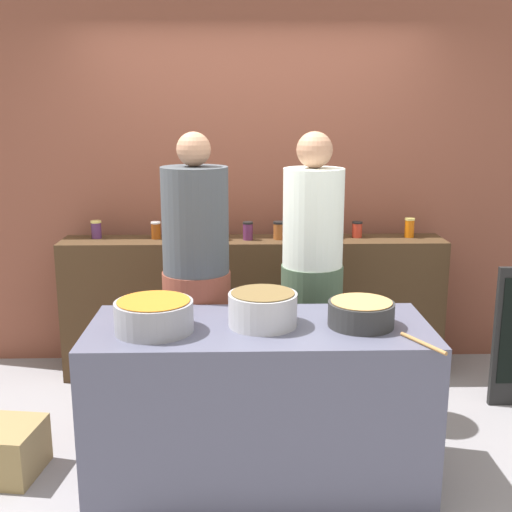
% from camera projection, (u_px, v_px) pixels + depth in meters
% --- Properties ---
extents(ground, '(12.00, 12.00, 0.00)m').
position_uv_depth(ground, '(258.00, 448.00, 3.63)').
color(ground, gray).
extents(storefront_wall, '(4.80, 0.12, 3.00)m').
position_uv_depth(storefront_wall, '(252.00, 163.00, 4.71)').
color(storefront_wall, brown).
rests_on(storefront_wall, ground).
extents(display_shelf, '(2.70, 0.36, 1.00)m').
position_uv_depth(display_shelf, '(253.00, 307.00, 4.59)').
color(display_shelf, '#422D1A').
rests_on(display_shelf, ground).
extents(prep_table, '(1.70, 0.70, 0.85)m').
position_uv_depth(prep_table, '(259.00, 404.00, 3.25)').
color(prep_table, '#505267').
rests_on(prep_table, ground).
extents(preserve_jar_0, '(0.07, 0.07, 0.13)m').
position_uv_depth(preserve_jar_0, '(96.00, 229.00, 4.50)').
color(preserve_jar_0, '#4E2958').
rests_on(preserve_jar_0, display_shelf).
extents(preserve_jar_1, '(0.07, 0.07, 0.12)m').
position_uv_depth(preserve_jar_1, '(156.00, 230.00, 4.48)').
color(preserve_jar_1, '#8A3C0F').
rests_on(preserve_jar_1, display_shelf).
extents(preserve_jar_2, '(0.08, 0.08, 0.12)m').
position_uv_depth(preserve_jar_2, '(202.00, 231.00, 4.46)').
color(preserve_jar_2, olive).
rests_on(preserve_jar_2, display_shelf).
extents(preserve_jar_3, '(0.07, 0.07, 0.13)m').
position_uv_depth(preserve_jar_3, '(219.00, 231.00, 4.45)').
color(preserve_jar_3, orange).
rests_on(preserve_jar_3, display_shelf).
extents(preserve_jar_4, '(0.07, 0.07, 0.13)m').
position_uv_depth(preserve_jar_4, '(248.00, 231.00, 4.45)').
color(preserve_jar_4, '#56234C').
rests_on(preserve_jar_4, display_shelf).
extents(preserve_jar_5, '(0.09, 0.09, 0.13)m').
position_uv_depth(preserve_jar_5, '(279.00, 230.00, 4.47)').
color(preserve_jar_5, brown).
rests_on(preserve_jar_5, display_shelf).
extents(preserve_jar_6, '(0.09, 0.09, 0.13)m').
position_uv_depth(preserve_jar_6, '(296.00, 228.00, 4.54)').
color(preserve_jar_6, red).
rests_on(preserve_jar_6, display_shelf).
extents(preserve_jar_7, '(0.07, 0.07, 0.14)m').
position_uv_depth(preserve_jar_7, '(314.00, 230.00, 4.41)').
color(preserve_jar_7, orange).
rests_on(preserve_jar_7, display_shelf).
extents(preserve_jar_8, '(0.07, 0.07, 0.14)m').
position_uv_depth(preserve_jar_8, '(330.00, 228.00, 4.50)').
color(preserve_jar_8, maroon).
rests_on(preserve_jar_8, display_shelf).
extents(preserve_jar_9, '(0.07, 0.07, 0.11)m').
position_uv_depth(preserve_jar_9, '(357.00, 229.00, 4.53)').
color(preserve_jar_9, '#B63322').
rests_on(preserve_jar_9, display_shelf).
extents(preserve_jar_10, '(0.07, 0.07, 0.14)m').
position_uv_depth(preserve_jar_10, '(409.00, 228.00, 4.53)').
color(preserve_jar_10, '#D1600C').
rests_on(preserve_jar_10, display_shelf).
extents(cooking_pot_left, '(0.38, 0.38, 0.15)m').
position_uv_depth(cooking_pot_left, '(154.00, 316.00, 3.05)').
color(cooking_pot_left, gray).
rests_on(cooking_pot_left, prep_table).
extents(cooking_pot_center, '(0.34, 0.34, 0.17)m').
position_uv_depth(cooking_pot_center, '(263.00, 309.00, 3.14)').
color(cooking_pot_center, '#B7B7BC').
rests_on(cooking_pot_center, prep_table).
extents(cooking_pot_right, '(0.33, 0.33, 0.13)m').
position_uv_depth(cooking_pot_right, '(361.00, 314.00, 3.13)').
color(cooking_pot_right, '#2D2D2D').
rests_on(cooking_pot_right, prep_table).
extents(wooden_spoon, '(0.15, 0.27, 0.02)m').
position_uv_depth(wooden_spoon, '(423.00, 343.00, 2.88)').
color(wooden_spoon, '#9E703D').
rests_on(wooden_spoon, prep_table).
extents(cook_with_tongs, '(0.39, 0.39, 1.77)m').
position_uv_depth(cook_with_tongs, '(197.00, 302.00, 3.69)').
color(cook_with_tongs, brown).
rests_on(cook_with_tongs, ground).
extents(cook_in_cap, '(0.38, 0.38, 1.77)m').
position_uv_depth(cook_in_cap, '(312.00, 291.00, 3.91)').
color(cook_in_cap, '#445B44').
rests_on(cook_in_cap, ground).
extents(bread_crate, '(0.46, 0.41, 0.27)m').
position_uv_depth(bread_crate, '(0.00, 450.00, 3.36)').
color(bread_crate, olive).
rests_on(bread_crate, ground).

